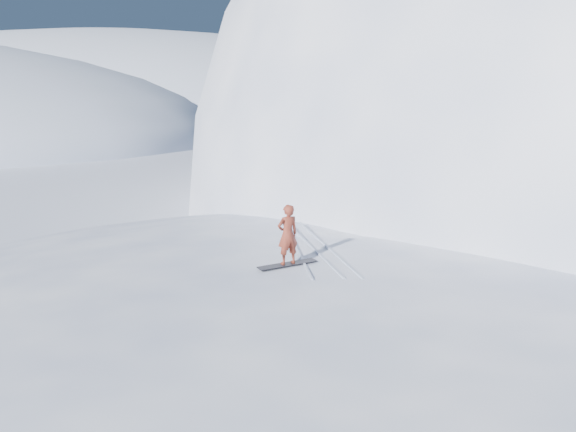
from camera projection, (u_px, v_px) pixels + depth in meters
name	position (u px, v px, depth m)	size (l,w,h in m)	color
ground	(347.00, 411.00, 12.47)	(400.00, 400.00, 0.00)	white
near_ridge	(374.00, 349.00, 15.38)	(36.00, 28.00, 4.80)	white
peak_shoulder	(491.00, 212.00, 31.84)	(28.00, 24.00, 18.00)	white
far_ridge_c	(113.00, 118.00, 119.93)	(140.00, 90.00, 36.00)	white
wind_bumps	(318.00, 365.00, 14.54)	(16.00, 14.40, 1.00)	white
snowboard	(288.00, 264.00, 14.94)	(1.68, 0.31, 0.03)	black
snowboarder	(288.00, 235.00, 14.75)	(0.59, 0.39, 1.61)	maroon
board_tracks	(311.00, 245.00, 16.69)	(2.14, 5.95, 0.04)	silver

